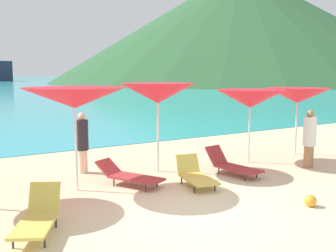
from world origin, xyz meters
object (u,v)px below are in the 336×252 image
object	(u,v)px
lounge_chair_2	(232,165)
beachgoer_1	(82,141)
umbrella_5	(298,96)
umbrella_2	(75,98)
umbrella_3	(158,93)
umbrella_4	(250,99)
lounge_chair_3	(195,175)
beachgoer_0	(309,138)
lounge_chair_1	(38,216)
lounge_chair_4	(129,175)
beach_ball	(310,201)

from	to	relation	value
lounge_chair_2	beachgoer_1	world-z (taller)	beachgoer_1
umbrella_5	lounge_chair_2	size ratio (longest dim) A/B	1.34
umbrella_2	lounge_chair_2	distance (m)	4.43
umbrella_3	umbrella_4	xyz separation A→B (m)	(2.89, -0.46, -0.22)
umbrella_3	umbrella_4	size ratio (longest dim) A/B	1.10
umbrella_4	lounge_chair_3	distance (m)	3.47
umbrella_5	beachgoer_0	bearing A→B (deg)	-128.44
umbrella_4	lounge_chair_1	distance (m)	7.19
lounge_chair_1	umbrella_3	bearing A→B (deg)	61.74
umbrella_4	lounge_chair_4	xyz separation A→B (m)	(-4.16, -0.33, -1.66)
beachgoer_1	lounge_chair_3	bearing A→B (deg)	-139.99
umbrella_4	beachgoer_1	xyz separation A→B (m)	(-4.67, 1.42, -1.06)
umbrella_3	lounge_chair_3	world-z (taller)	umbrella_3
beachgoer_0	umbrella_4	bearing A→B (deg)	58.57
lounge_chair_3	lounge_chair_1	bearing A→B (deg)	-154.80
umbrella_5	beachgoer_1	distance (m)	7.03
lounge_chair_4	beachgoer_0	world-z (taller)	beachgoer_0
umbrella_2	umbrella_5	world-z (taller)	umbrella_2
umbrella_4	lounge_chair_3	xyz separation A→B (m)	(-2.82, -1.18, -1.65)
umbrella_2	beachgoer_0	bearing A→B (deg)	-11.63
umbrella_2	lounge_chair_2	world-z (taller)	umbrella_2
lounge_chair_3	beach_ball	xyz separation A→B (m)	(1.10, -2.43, -0.15)
umbrella_5	lounge_chair_4	distance (m)	6.54
lounge_chair_4	lounge_chair_1	bearing A→B (deg)	-172.94
beach_ball	lounge_chair_3	bearing A→B (deg)	114.41
lounge_chair_1	beachgoer_0	xyz separation A→B (m)	(7.69, 0.71, 0.56)
beachgoer_1	umbrella_3	bearing A→B (deg)	-113.65
umbrella_2	umbrella_4	world-z (taller)	umbrella_2
umbrella_5	lounge_chair_2	distance (m)	4.01
umbrella_2	beachgoer_0	world-z (taller)	umbrella_2
beach_ball	umbrella_4	bearing A→B (deg)	64.52
umbrella_3	umbrella_5	distance (m)	5.05
umbrella_3	beach_ball	distance (m)	4.68
umbrella_5	beach_ball	world-z (taller)	umbrella_5
umbrella_4	lounge_chair_2	size ratio (longest dim) A/B	1.31
beachgoer_0	lounge_chair_2	bearing A→B (deg)	99.62
umbrella_2	beachgoer_1	bearing A→B (deg)	65.87
umbrella_3	beach_ball	xyz separation A→B (m)	(1.17, -4.07, -2.01)
lounge_chair_2	lounge_chair_4	world-z (taller)	lounge_chair_2
lounge_chair_2	umbrella_4	bearing A→B (deg)	22.40
lounge_chair_3	beachgoer_0	world-z (taller)	beachgoer_0
beachgoer_1	lounge_chair_1	bearing A→B (deg)	154.43
umbrella_2	beachgoer_0	distance (m)	6.59
umbrella_2	lounge_chair_3	size ratio (longest dim) A/B	1.71
umbrella_2	beach_ball	distance (m)	5.44
lounge_chair_2	lounge_chair_1	bearing A→B (deg)	-175.16
umbrella_3	umbrella_4	world-z (taller)	umbrella_3
umbrella_2	umbrella_5	xyz separation A→B (m)	(7.48, 0.14, -0.17)
lounge_chair_3	beach_ball	distance (m)	2.67
umbrella_5	lounge_chair_1	size ratio (longest dim) A/B	1.50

